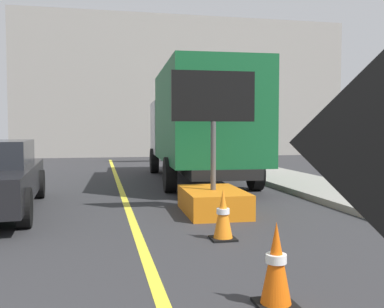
{
  "coord_description": "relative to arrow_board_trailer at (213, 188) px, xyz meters",
  "views": [
    {
      "loc": [
        -0.55,
        0.56,
        1.6
      ],
      "look_at": [
        0.57,
        5.87,
        1.3
      ],
      "focal_mm": 41.33,
      "sensor_mm": 36.0,
      "label": 1
    }
  ],
  "objects": [
    {
      "name": "lane_center_stripe",
      "position": [
        -1.56,
        -2.66,
        -0.48
      ],
      "size": [
        0.14,
        36.0,
        0.01
      ],
      "primitive_type": "cube",
      "color": "yellow",
      "rests_on": "ground"
    },
    {
      "name": "arrow_board_trailer",
      "position": [
        0.0,
        0.0,
        0.0
      ],
      "size": [
        1.6,
        1.83,
        2.7
      ],
      "color": "orange",
      "rests_on": "ground"
    },
    {
      "name": "highway_guide_sign",
      "position": [
        2.96,
        11.79,
        2.94
      ],
      "size": [
        2.79,
        0.26,
        5.0
      ],
      "color": "gray",
      "rests_on": "ground"
    },
    {
      "name": "far_building_block",
      "position": [
        2.98,
        21.8,
        3.67
      ],
      "size": [
        19.92,
        8.5,
        8.3
      ],
      "primitive_type": "cube",
      "color": "gray",
      "rests_on": "ground"
    },
    {
      "name": "traffic_cone_near_sign",
      "position": [
        -0.57,
        -4.43,
        -0.1
      ],
      "size": [
        0.36,
        0.36,
        0.77
      ],
      "color": "black",
      "rests_on": "ground"
    },
    {
      "name": "box_truck",
      "position": [
        0.85,
        5.01,
        1.32
      ],
      "size": [
        2.81,
        8.05,
        3.3
      ],
      "color": "black",
      "rests_on": "ground"
    },
    {
      "name": "traffic_cone_mid_lane",
      "position": [
        -0.37,
        -2.0,
        -0.12
      ],
      "size": [
        0.36,
        0.36,
        0.74
      ],
      "color": "black",
      "rests_on": "ground"
    }
  ]
}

